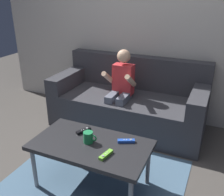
{
  "coord_description": "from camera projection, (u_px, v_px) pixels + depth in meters",
  "views": [
    {
      "loc": [
        0.95,
        -1.31,
        1.58
      ],
      "look_at": [
        -0.01,
        0.81,
        0.59
      ],
      "focal_mm": 40.94,
      "sensor_mm": 36.0,
      "label": 1
    }
  ],
  "objects": [
    {
      "name": "wall_back",
      "position": [
        145.0,
        19.0,
        3.09
      ],
      "size": [
        4.18,
        0.05,
        2.5
      ],
      "primitive_type": "cube",
      "color": "beige",
      "rests_on": "ground"
    },
    {
      "name": "couch",
      "position": [
        129.0,
        103.0,
        3.15
      ],
      "size": [
        1.82,
        0.8,
        0.82
      ],
      "color": "#38383D",
      "rests_on": "ground"
    },
    {
      "name": "person_seated_on_couch",
      "position": [
        120.0,
        87.0,
        2.91
      ],
      "size": [
        0.33,
        0.4,
        0.97
      ],
      "color": "slate",
      "rests_on": "ground"
    },
    {
      "name": "coffee_table",
      "position": [
        91.0,
        147.0,
        2.09
      ],
      "size": [
        0.96,
        0.53,
        0.43
      ],
      "color": "#232326",
      "rests_on": "ground"
    },
    {
      "name": "area_rug",
      "position": [
        92.0,
        184.0,
        2.24
      ],
      "size": [
        1.51,
        1.38,
        0.01
      ],
      "primitive_type": "cube",
      "color": "slate",
      "rests_on": "ground"
    },
    {
      "name": "game_remote_blue_near_edge",
      "position": [
        126.0,
        141.0,
        2.09
      ],
      "size": [
        0.14,
        0.09,
        0.03
      ],
      "color": "blue",
      "rests_on": "coffee_table"
    },
    {
      "name": "game_remote_black_center",
      "position": [
        84.0,
        131.0,
        2.24
      ],
      "size": [
        0.09,
        0.14,
        0.03
      ],
      "color": "black",
      "rests_on": "coffee_table"
    },
    {
      "name": "game_remote_lime_far_corner",
      "position": [
        106.0,
        155.0,
        1.91
      ],
      "size": [
        0.06,
        0.14,
        0.03
      ],
      "color": "#72C638",
      "rests_on": "coffee_table"
    },
    {
      "name": "coffee_mug",
      "position": [
        88.0,
        137.0,
        2.07
      ],
      "size": [
        0.12,
        0.08,
        0.09
      ],
      "color": "#1E7F47",
      "rests_on": "coffee_table"
    }
  ]
}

